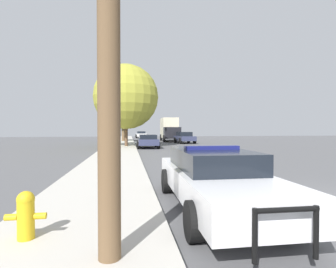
# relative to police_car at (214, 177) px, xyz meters

# --- Properties ---
(ground_plane) EXTENTS (110.00, 110.00, 0.00)m
(ground_plane) POSITION_rel_police_car_xyz_m (2.34, -0.23, -0.72)
(ground_plane) COLOR #565659
(sidewalk_left) EXTENTS (3.00, 110.00, 0.13)m
(sidewalk_left) POSITION_rel_police_car_xyz_m (-2.76, -0.23, -0.66)
(sidewalk_left) COLOR #BCB7AD
(sidewalk_left) RESTS_ON ground_plane
(police_car) EXTENTS (2.06, 5.43, 1.42)m
(police_car) POSITION_rel_police_car_xyz_m (0.00, 0.00, 0.00)
(police_car) COLOR white
(police_car) RESTS_ON ground_plane
(fire_hydrant) EXTENTS (0.60, 0.26, 0.74)m
(fire_hydrant) POSITION_rel_police_car_xyz_m (-3.52, -1.50, -0.20)
(fire_hydrant) COLOR gold
(fire_hydrant) RESTS_ON sidewalk_left
(traffic_light) EXTENTS (3.52, 0.35, 5.45)m
(traffic_light) POSITION_rel_police_car_xyz_m (-0.86, 25.33, 3.23)
(traffic_light) COLOR #424247
(traffic_light) RESTS_ON sidewalk_left
(car_background_midblock) EXTENTS (2.05, 4.01, 1.26)m
(car_background_midblock) POSITION_rel_police_car_xyz_m (-0.15, 18.83, -0.04)
(car_background_midblock) COLOR #333856
(car_background_midblock) RESTS_ON ground_plane
(car_background_distant) EXTENTS (2.05, 4.54, 1.29)m
(car_background_distant) POSITION_rel_police_car_xyz_m (0.46, 45.27, -0.02)
(car_background_distant) COLOR silver
(car_background_distant) RESTS_ON ground_plane
(car_background_oncoming) EXTENTS (2.24, 4.05, 1.41)m
(car_background_oncoming) POSITION_rel_police_car_xyz_m (4.93, 25.98, 0.03)
(car_background_oncoming) COLOR #333856
(car_background_oncoming) RESTS_ON ground_plane
(box_truck) EXTENTS (2.59, 7.05, 3.38)m
(box_truck) POSITION_rel_police_car_xyz_m (4.00, 32.10, 1.06)
(box_truck) COLOR black
(box_truck) RESTS_ON ground_plane
(tree_sidewalk_mid) EXTENTS (6.29, 6.29, 7.93)m
(tree_sidewalk_mid) POSITION_rel_police_car_xyz_m (-2.17, 20.08, 4.19)
(tree_sidewalk_mid) COLOR brown
(tree_sidewalk_mid) RESTS_ON sidewalk_left
(tree_sidewalk_far) EXTENTS (4.25, 4.25, 6.07)m
(tree_sidewalk_far) POSITION_rel_police_car_xyz_m (-2.65, 30.60, 3.34)
(tree_sidewalk_far) COLOR brown
(tree_sidewalk_far) RESTS_ON sidewalk_left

